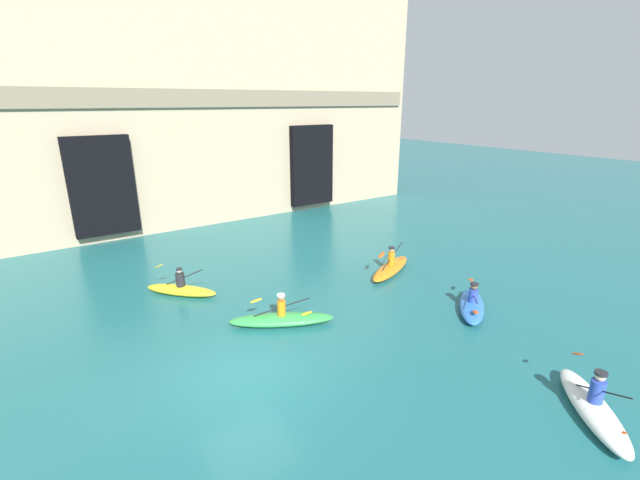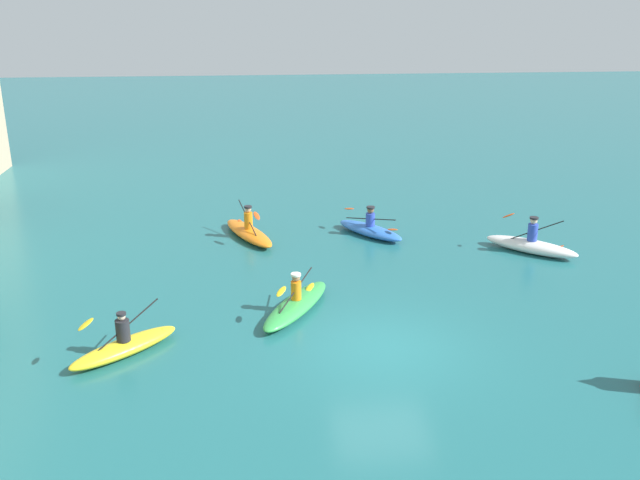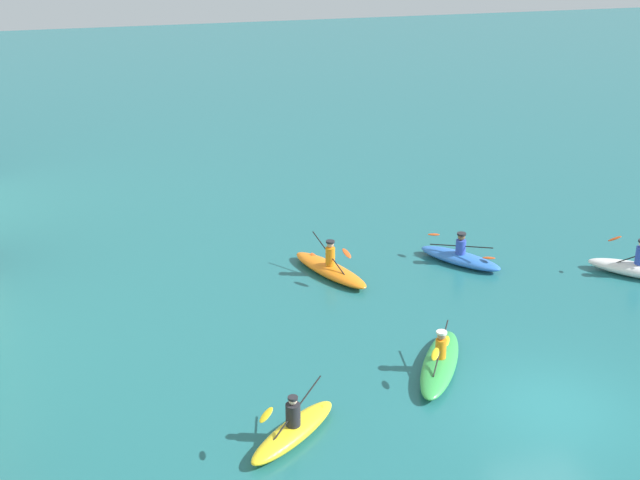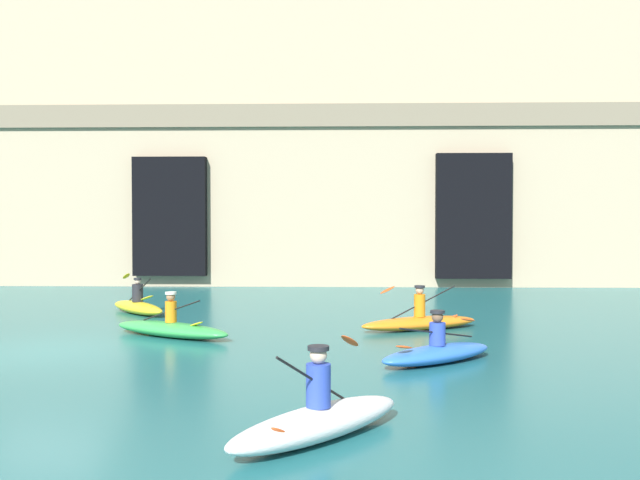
% 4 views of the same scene
% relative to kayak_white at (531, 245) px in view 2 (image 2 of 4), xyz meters
% --- Properties ---
extents(ground_plane, '(120.00, 120.00, 0.00)m').
position_rel_kayak_white_xyz_m(ground_plane, '(-6.25, 6.12, -0.26)').
color(ground_plane, '#1E6066').
extents(kayak_white, '(2.68, 2.90, 1.32)m').
position_rel_kayak_white_xyz_m(kayak_white, '(0.00, 0.00, 0.00)').
color(kayak_white, white).
rests_on(kayak_white, ground).
extents(kayak_yellow, '(2.50, 2.66, 1.23)m').
position_rel_kayak_white_xyz_m(kayak_yellow, '(-6.03, 12.45, -0.03)').
color(kayak_yellow, yellow).
rests_on(kayak_yellow, ground).
extents(kayak_blue, '(2.83, 2.47, 1.07)m').
position_rel_kayak_white_xyz_m(kayak_blue, '(2.26, 5.13, -0.04)').
color(kayak_blue, blue).
rests_on(kayak_blue, ground).
extents(kayak_orange, '(3.45, 2.17, 1.20)m').
position_rel_kayak_white_xyz_m(kayak_orange, '(2.38, 9.49, -0.05)').
color(kayak_orange, orange).
rests_on(kayak_orange, ground).
extents(kayak_green, '(3.51, 2.46, 1.13)m').
position_rel_kayak_white_xyz_m(kayak_green, '(-3.95, 8.16, -0.05)').
color(kayak_green, green).
rests_on(kayak_green, ground).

